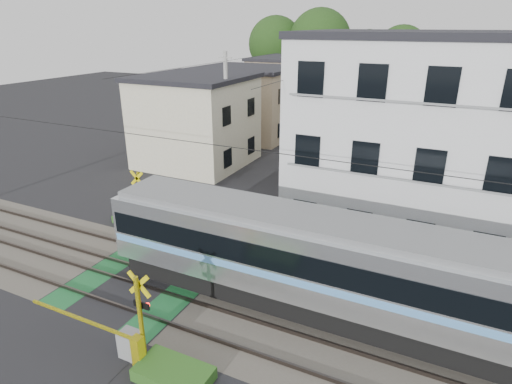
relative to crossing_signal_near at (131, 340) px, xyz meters
The scene contains 11 objects.
ground 4.53m from the crossing_signal_near, 125.29° to the left, with size 120.00×120.00×0.00m, color black.
track_bed 4.53m from the crossing_signal_near, 125.29° to the left, with size 120.00×120.00×0.14m.
crossing_signal_near is the anchor object (origin of this frame).
crossing_signal_far 8.95m from the crossing_signal_near, 125.29° to the left, with size 4.74×0.65×3.09m.
apartment_block 14.95m from the crossing_signal_near, 65.78° to the left, with size 10.20×8.36×9.30m.
houses_row 29.77m from the crossing_signal_near, 94.51° to the left, with size 22.07×31.35×6.80m.
tree_hill 52.55m from the crossing_signal_near, 95.27° to the left, with size 40.00×12.62×11.60m.
catenary 5.84m from the crossing_signal_near, 47.20° to the left, with size 60.00×5.04×7.00m.
utility_poles 27.12m from the crossing_signal_near, 97.77° to the left, with size 7.90×42.00×8.00m.
pedestrian 39.05m from the crossing_signal_near, 93.64° to the left, with size 0.56×0.37×1.54m, color black.
weed_patches 3.70m from the crossing_signal_near, 103.09° to the left, with size 10.25×8.80×0.40m.
Camera 1 is at (10.46, -11.34, 9.59)m, focal length 30.00 mm.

